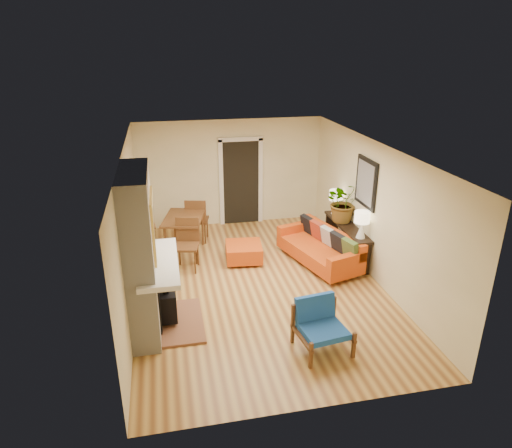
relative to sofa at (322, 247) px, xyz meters
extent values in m
plane|color=tan|center=(-1.48, -0.62, -0.34)|extent=(6.50, 6.50, 0.00)
plane|color=white|center=(-1.48, -0.62, 2.26)|extent=(6.50, 6.50, 0.00)
plane|color=#FAEFC4|center=(-1.48, 2.63, 0.96)|extent=(4.50, 0.00, 4.50)
plane|color=#FAEFC4|center=(-1.48, -3.87, 0.96)|extent=(4.50, 0.00, 4.50)
plane|color=#FAEFC4|center=(-3.73, -0.62, 0.96)|extent=(0.00, 6.50, 6.50)
plane|color=#FAEFC4|center=(0.77, -0.62, 0.96)|extent=(0.00, 6.50, 6.50)
cube|color=black|center=(-1.23, 2.60, 0.71)|extent=(0.88, 0.06, 2.10)
cube|color=white|center=(-1.72, 2.59, 0.71)|extent=(0.10, 0.08, 2.18)
cube|color=white|center=(-0.74, 2.59, 0.71)|extent=(0.10, 0.08, 2.18)
cube|color=white|center=(-1.23, 2.59, 1.79)|extent=(1.08, 0.08, 0.10)
cube|color=black|center=(0.74, -0.22, 1.41)|extent=(0.04, 0.85, 0.95)
cube|color=slate|center=(0.72, -0.22, 1.41)|extent=(0.01, 0.70, 0.80)
cube|color=black|center=(-3.69, -0.27, 1.08)|extent=(0.06, 0.95, 0.02)
cube|color=black|center=(-3.69, -0.27, 1.38)|extent=(0.06, 0.95, 0.02)
cube|color=white|center=(-3.52, -1.62, 1.52)|extent=(0.42, 1.50, 1.48)
cube|color=white|center=(-3.52, -1.62, 0.22)|extent=(0.42, 1.50, 1.12)
cube|color=white|center=(-3.27, -1.62, 0.78)|extent=(0.60, 1.68, 0.08)
cube|color=black|center=(-3.30, -1.62, 0.11)|extent=(0.03, 0.72, 0.78)
cube|color=brown|center=(-3.01, -1.62, -0.32)|extent=(0.75, 1.30, 0.04)
cube|color=black|center=(-3.19, -1.62, 0.00)|extent=(0.30, 0.36, 0.48)
cylinder|color=black|center=(-3.19, -1.62, 0.44)|extent=(0.10, 0.10, 0.40)
cube|color=gold|center=(-3.29, -1.62, 1.41)|extent=(0.04, 0.95, 0.95)
cube|color=silver|center=(-3.27, -1.62, 1.41)|extent=(0.01, 0.82, 0.82)
cylinder|color=silver|center=(-0.14, -0.95, -0.29)|extent=(0.05, 0.05, 0.09)
cylinder|color=silver|center=(0.49, -0.76, -0.29)|extent=(0.05, 0.05, 0.09)
cylinder|color=silver|center=(-0.63, 0.72, -0.29)|extent=(0.05, 0.05, 0.09)
cylinder|color=silver|center=(0.00, 0.91, -0.29)|extent=(0.05, 0.05, 0.09)
cube|color=#DB5A14|center=(-0.07, -0.02, -0.11)|extent=(1.36, 2.12, 0.28)
cube|color=#DB5A14|center=(0.24, 0.07, 0.20)|extent=(0.73, 1.94, 0.33)
cube|color=#DB5A14|center=(0.18, -0.88, 0.13)|extent=(0.86, 0.40, 0.19)
cube|color=#DB5A14|center=(-0.33, 0.84, 0.13)|extent=(0.86, 0.40, 0.19)
cube|color=#455F29|center=(0.33, -0.68, 0.24)|extent=(0.29, 0.41, 0.39)
cube|color=black|center=(0.22, -0.32, 0.24)|extent=(0.29, 0.41, 0.39)
cube|color=#B1B0AB|center=(0.11, 0.04, 0.24)|extent=(0.29, 0.41, 0.39)
cube|color=#9F341D|center=(0.02, 0.35, 0.24)|extent=(0.29, 0.41, 0.39)
cube|color=black|center=(-0.08, 0.71, 0.24)|extent=(0.29, 0.41, 0.39)
cylinder|color=silver|center=(-1.89, 0.13, -0.31)|extent=(0.04, 0.04, 0.06)
cylinder|color=silver|center=(-1.30, 0.07, -0.31)|extent=(0.04, 0.04, 0.06)
cylinder|color=silver|center=(-1.83, 0.73, -0.31)|extent=(0.04, 0.04, 0.06)
cylinder|color=silver|center=(-1.24, 0.66, -0.31)|extent=(0.04, 0.04, 0.06)
cube|color=#DB5A14|center=(-1.56, 0.40, -0.12)|extent=(0.81, 0.81, 0.31)
cube|color=brown|center=(-1.30, -2.82, -0.05)|extent=(0.14, 0.71, 0.05)
cube|color=brown|center=(-1.26, -3.13, -0.13)|extent=(0.05, 0.05, 0.42)
cube|color=brown|center=(-1.34, -2.50, -0.01)|extent=(0.05, 0.05, 0.67)
cube|color=brown|center=(-0.62, -2.72, -0.05)|extent=(0.14, 0.71, 0.05)
cube|color=brown|center=(-0.58, -3.03, -0.13)|extent=(0.05, 0.05, 0.42)
cube|color=brown|center=(-0.66, -2.41, -0.01)|extent=(0.05, 0.05, 0.67)
cube|color=blue|center=(-0.96, -2.77, 0.00)|extent=(0.70, 0.67, 0.10)
cube|color=blue|center=(-1.00, -2.49, 0.23)|extent=(0.65, 0.24, 0.39)
cube|color=brown|center=(-2.74, 1.01, 0.49)|extent=(1.03, 1.27, 0.04)
cylinder|color=brown|center=(-3.15, 0.62, 0.06)|extent=(0.06, 0.06, 0.81)
cylinder|color=brown|center=(-2.55, 0.47, 0.06)|extent=(0.06, 0.06, 0.81)
cylinder|color=brown|center=(-2.93, 1.55, 0.06)|extent=(0.06, 0.06, 0.81)
cylinder|color=brown|center=(-2.32, 1.40, 0.06)|extent=(0.06, 0.06, 0.81)
cube|color=brown|center=(-2.75, 0.26, 0.16)|extent=(0.57, 0.57, 0.04)
cube|color=brown|center=(-2.69, 0.48, 0.44)|extent=(0.47, 0.15, 0.51)
cylinder|color=brown|center=(-2.98, 0.12, -0.09)|extent=(0.04, 0.04, 0.49)
cylinder|color=brown|center=(-2.61, 0.03, -0.09)|extent=(0.04, 0.04, 0.49)
cylinder|color=brown|center=(-2.89, 0.49, -0.09)|extent=(0.04, 0.04, 0.49)
cylinder|color=brown|center=(-2.52, 0.40, -0.09)|extent=(0.04, 0.04, 0.49)
cube|color=brown|center=(-2.40, 1.68, 0.16)|extent=(0.57, 0.57, 0.04)
cube|color=brown|center=(-2.45, 1.46, 0.44)|extent=(0.47, 0.15, 0.51)
cylinder|color=brown|center=(-2.63, 1.54, -0.09)|extent=(0.04, 0.04, 0.49)
cylinder|color=brown|center=(-2.26, 1.45, -0.09)|extent=(0.04, 0.04, 0.49)
cylinder|color=brown|center=(-2.54, 1.91, -0.09)|extent=(0.04, 0.04, 0.49)
cylinder|color=brown|center=(-2.17, 1.82, -0.09)|extent=(0.04, 0.04, 0.49)
cube|color=black|center=(0.59, 0.16, 0.36)|extent=(0.34, 1.85, 0.05)
cube|color=black|center=(0.59, -0.69, 0.00)|extent=(0.30, 0.04, 0.68)
cube|color=black|center=(0.59, 1.01, 0.00)|extent=(0.30, 0.04, 0.68)
cone|color=white|center=(0.59, -0.50, 0.53)|extent=(0.18, 0.18, 0.30)
cylinder|color=white|center=(0.59, -0.50, 0.71)|extent=(0.03, 0.03, 0.06)
cylinder|color=#FFEABF|center=(0.59, -0.50, 0.81)|extent=(0.30, 0.30, 0.22)
cone|color=white|center=(0.59, 0.87, 0.53)|extent=(0.18, 0.18, 0.30)
cylinder|color=white|center=(0.59, 0.87, 0.71)|extent=(0.03, 0.03, 0.06)
cylinder|color=#FFEABF|center=(0.59, 0.87, 0.81)|extent=(0.30, 0.30, 0.22)
imported|color=#1E5919|center=(0.58, 0.40, 0.82)|extent=(0.83, 0.73, 0.88)
camera|label=1|loc=(-3.08, -8.08, 3.94)|focal=32.00mm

